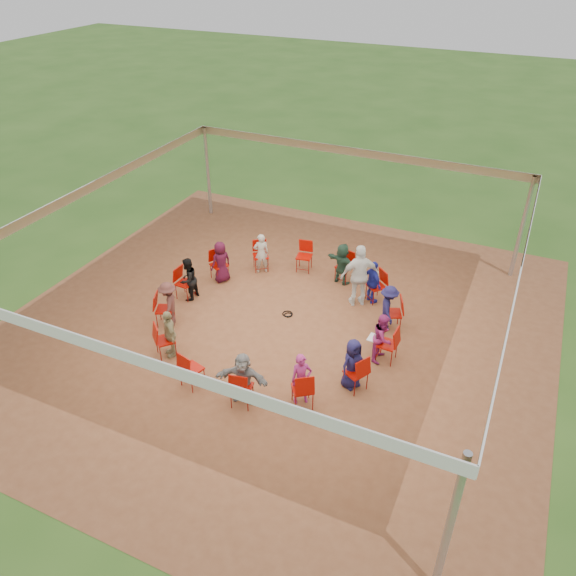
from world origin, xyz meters
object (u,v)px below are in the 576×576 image
at_px(chair_3, 345,267).
at_px(chair_7, 185,283).
at_px(person_seated_1, 388,308).
at_px(person_seated_7, 169,304).
at_px(chair_2, 376,286).
at_px(chair_9, 165,340).
at_px(person_seated_5, 221,262).
at_px(chair_6, 219,265).
at_px(person_seated_9, 243,378).
at_px(chair_8, 165,309).
at_px(person_seated_2, 373,282).
at_px(chair_5, 261,256).
at_px(chair_13, 356,372).
at_px(person_seated_0, 383,337).
at_px(chair_10, 192,369).
at_px(chair_4, 304,257).
at_px(person_seated_11, 352,364).
at_px(laptop, 376,336).
at_px(chair_1, 393,313).
at_px(person_seated_8, 170,333).
at_px(person_seated_3, 342,264).
at_px(chair_0, 387,344).
at_px(chair_11, 242,388).
at_px(chair_12, 303,389).
at_px(person_seated_4, 261,253).
at_px(standing_person, 360,276).
at_px(cable_coil, 288,314).
at_px(person_seated_6, 188,279).
at_px(person_seated_10, 301,379).

xyz_separation_m(chair_3, chair_7, (-3.57, -2.58, 0.00)).
height_order(person_seated_1, person_seated_7, same).
xyz_separation_m(chair_2, chair_9, (-3.72, -4.23, 0.00)).
bearing_deg(chair_3, person_seated_1, 151.70).
bearing_deg(person_seated_7, person_seated_5, 154.29).
distance_m(chair_6, person_seated_9, 4.97).
xyz_separation_m(chair_2, person_seated_5, (-4.23, -0.83, 0.16)).
relative_size(chair_8, person_seated_2, 0.75).
height_order(chair_5, chair_13, same).
relative_size(person_seated_0, person_seated_7, 1.00).
bearing_deg(person_seated_0, chair_7, 90.00).
distance_m(chair_10, chair_13, 3.51).
height_order(chair_7, person_seated_5, person_seated_5).
xyz_separation_m(chair_4, chair_9, (-1.36, -4.89, 0.00)).
relative_size(person_seated_11, laptop, 3.59).
height_order(chair_1, chair_5, same).
height_order(person_seated_2, person_seated_8, same).
relative_size(chair_7, person_seated_5, 0.75).
bearing_deg(chair_7, person_seated_3, 127.58).
bearing_deg(laptop, person_seated_5, 76.74).
height_order(chair_3, chair_4, same).
bearing_deg(chair_0, chair_10, 128.57).
height_order(chair_2, chair_11, same).
height_order(chair_1, chair_4, same).
bearing_deg(chair_11, chair_0, 38.57).
relative_size(chair_1, chair_12, 1.00).
xyz_separation_m(chair_10, person_seated_3, (1.48, 5.31, 0.16)).
bearing_deg(chair_12, chair_13, 12.86).
height_order(chair_7, chair_8, same).
xyz_separation_m(person_seated_4, standing_person, (3.06, -0.41, 0.26)).
height_order(chair_0, chair_10, same).
height_order(chair_8, laptop, chair_8).
height_order(chair_5, chair_8, same).
height_order(person_seated_8, laptop, person_seated_8).
height_order(chair_9, person_seated_3, person_seated_3).
xyz_separation_m(standing_person, cable_coil, (-1.47, -1.24, -0.85)).
bearing_deg(person_seated_5, chair_11, 63.68).
height_order(chair_10, chair_11, same).
xyz_separation_m(chair_8, person_seated_6, (-0.10, 1.23, 0.16)).
bearing_deg(chair_11, person_seated_8, 151.70).
distance_m(chair_3, chair_5, 2.44).
height_order(chair_8, cable_coil, chair_8).
bearing_deg(person_seated_10, chair_6, 103.14).
relative_size(chair_1, chair_7, 1.00).
distance_m(chair_12, person_seated_6, 4.97).
xyz_separation_m(chair_12, standing_person, (-0.16, 4.06, 0.42)).
relative_size(person_seated_3, person_seated_6, 1.00).
bearing_deg(person_seated_1, chair_10, 116.32).
bearing_deg(chair_9, cable_coil, 96.10).
xyz_separation_m(chair_4, person_seated_5, (-1.88, -1.49, 0.16)).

